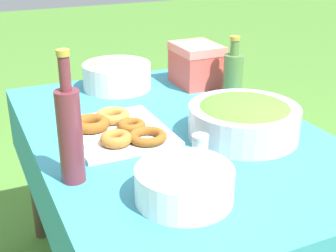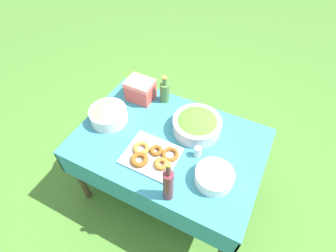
{
  "view_description": "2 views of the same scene",
  "coord_description": "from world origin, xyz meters",
  "px_view_note": "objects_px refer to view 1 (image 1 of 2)",
  "views": [
    {
      "loc": [
        1.25,
        -0.59,
        1.3
      ],
      "look_at": [
        0.0,
        -0.02,
        0.71
      ],
      "focal_mm": 50.0,
      "sensor_mm": 36.0,
      "label": 1
    },
    {
      "loc": [
        0.5,
        -1.01,
        2.14
      ],
      "look_at": [
        -0.04,
        0.06,
        0.76
      ],
      "focal_mm": 28.0,
      "sensor_mm": 36.0,
      "label": 2
    }
  ],
  "objects_px": {
    "olive_oil_bottle": "(233,73)",
    "wine_bottle": "(70,132)",
    "salad_bowl": "(244,118)",
    "plate_stack": "(184,184)",
    "donut_platter": "(118,129)",
    "pasta_bowl": "(117,73)",
    "cooler_box": "(196,64)"
  },
  "relations": [
    {
      "from": "pasta_bowl",
      "to": "salad_bowl",
      "type": "bearing_deg",
      "value": 18.25
    },
    {
      "from": "salad_bowl",
      "to": "cooler_box",
      "type": "bearing_deg",
      "value": 168.05
    },
    {
      "from": "salad_bowl",
      "to": "olive_oil_bottle",
      "type": "height_order",
      "value": "olive_oil_bottle"
    },
    {
      "from": "plate_stack",
      "to": "wine_bottle",
      "type": "height_order",
      "value": "wine_bottle"
    },
    {
      "from": "pasta_bowl",
      "to": "plate_stack",
      "type": "bearing_deg",
      "value": -8.45
    },
    {
      "from": "pasta_bowl",
      "to": "olive_oil_bottle",
      "type": "distance_m",
      "value": 0.47
    },
    {
      "from": "pasta_bowl",
      "to": "cooler_box",
      "type": "distance_m",
      "value": 0.33
    },
    {
      "from": "donut_platter",
      "to": "pasta_bowl",
      "type": "bearing_deg",
      "value": 161.14
    },
    {
      "from": "olive_oil_bottle",
      "to": "cooler_box",
      "type": "height_order",
      "value": "olive_oil_bottle"
    },
    {
      "from": "olive_oil_bottle",
      "to": "wine_bottle",
      "type": "relative_size",
      "value": 0.67
    },
    {
      "from": "pasta_bowl",
      "to": "wine_bottle",
      "type": "xyz_separation_m",
      "value": [
        0.67,
        -0.35,
        0.07
      ]
    },
    {
      "from": "salad_bowl",
      "to": "plate_stack",
      "type": "relative_size",
      "value": 1.44
    },
    {
      "from": "pasta_bowl",
      "to": "olive_oil_bottle",
      "type": "relative_size",
      "value": 1.17
    },
    {
      "from": "donut_platter",
      "to": "cooler_box",
      "type": "distance_m",
      "value": 0.59
    },
    {
      "from": "cooler_box",
      "to": "wine_bottle",
      "type": "bearing_deg",
      "value": -48.84
    },
    {
      "from": "olive_oil_bottle",
      "to": "wine_bottle",
      "type": "xyz_separation_m",
      "value": [
        0.4,
        -0.73,
        0.05
      ]
    },
    {
      "from": "donut_platter",
      "to": "plate_stack",
      "type": "bearing_deg",
      "value": 3.0
    },
    {
      "from": "wine_bottle",
      "to": "cooler_box",
      "type": "distance_m",
      "value": 0.88
    },
    {
      "from": "salad_bowl",
      "to": "pasta_bowl",
      "type": "distance_m",
      "value": 0.65
    },
    {
      "from": "cooler_box",
      "to": "salad_bowl",
      "type": "bearing_deg",
      "value": -11.95
    },
    {
      "from": "salad_bowl",
      "to": "donut_platter",
      "type": "bearing_deg",
      "value": -115.9
    },
    {
      "from": "salad_bowl",
      "to": "olive_oil_bottle",
      "type": "relative_size",
      "value": 1.48
    },
    {
      "from": "plate_stack",
      "to": "olive_oil_bottle",
      "type": "distance_m",
      "value": 0.79
    },
    {
      "from": "olive_oil_bottle",
      "to": "cooler_box",
      "type": "relative_size",
      "value": 1.12
    },
    {
      "from": "olive_oil_bottle",
      "to": "donut_platter",
      "type": "bearing_deg",
      "value": -71.84
    },
    {
      "from": "donut_platter",
      "to": "cooler_box",
      "type": "height_order",
      "value": "cooler_box"
    },
    {
      "from": "donut_platter",
      "to": "plate_stack",
      "type": "height_order",
      "value": "plate_stack"
    },
    {
      "from": "salad_bowl",
      "to": "plate_stack",
      "type": "height_order",
      "value": "salad_bowl"
    },
    {
      "from": "wine_bottle",
      "to": "cooler_box",
      "type": "relative_size",
      "value": 1.67
    },
    {
      "from": "pasta_bowl",
      "to": "olive_oil_bottle",
      "type": "height_order",
      "value": "olive_oil_bottle"
    },
    {
      "from": "salad_bowl",
      "to": "olive_oil_bottle",
      "type": "distance_m",
      "value": 0.39
    },
    {
      "from": "salad_bowl",
      "to": "donut_platter",
      "type": "height_order",
      "value": "salad_bowl"
    }
  ]
}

